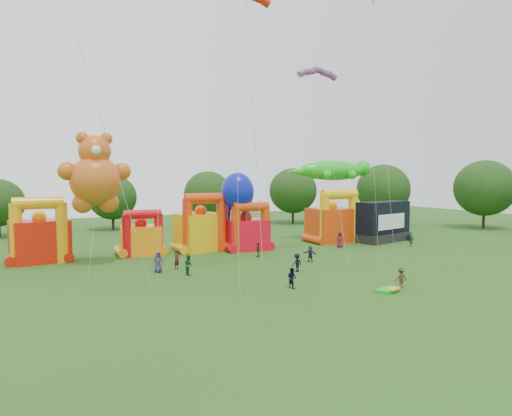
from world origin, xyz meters
name	(u,v)px	position (x,y,z in m)	size (l,w,h in m)	color
ground	(373,320)	(0.00, 0.00, 0.00)	(160.00, 160.00, 0.00)	#2A4D15
tree_ring	(354,218)	(-1.14, 0.59, 6.26)	(119.48, 121.54, 12.07)	#352314
bouncy_castle_0	(40,237)	(-18.60, 29.30, 2.54)	(6.03, 5.23, 6.70)	red
bouncy_castle_1	(141,237)	(-8.40, 29.32, 1.97)	(4.87, 4.12, 5.11)	orange
bouncy_castle_2	(201,229)	(-1.44, 29.17, 2.59)	(6.01, 5.25, 6.82)	#E1B30B
bouncy_castle_3	(247,232)	(3.64, 27.47, 2.20)	(5.07, 4.17, 5.76)	red
bouncy_castle_4	(333,222)	(16.65, 28.63, 2.66)	(5.82, 4.71, 7.06)	red
stage_trailer	(384,222)	(23.26, 26.40, 2.60)	(9.04, 5.34, 5.40)	black
teddy_bear_kite	(95,190)	(-13.63, 24.55, 7.42)	(6.81, 8.10, 13.12)	#CC5816
gecko_kite	(336,179)	(18.72, 31.15, 8.42)	(13.75, 9.12, 11.13)	#1CC41C
octopus_kite	(238,200)	(2.45, 27.48, 6.01)	(3.85, 4.12, 9.30)	#0B19AA
parafoil_kites	(142,122)	(-10.30, 17.86, 13.35)	(30.86, 12.28, 28.32)	red
diamond_kites	(287,102)	(1.59, 14.01, 15.30)	(21.73, 13.84, 35.58)	#CC3F09
folded_kite_bundle	(388,290)	(5.43, 4.95, 0.14)	(2.23, 1.65, 0.31)	green
spectator_0	(158,262)	(-8.82, 19.12, 0.97)	(0.94, 0.61, 1.93)	#2F2945
spectator_1	(177,259)	(-6.88, 19.97, 0.93)	(0.68, 0.45, 1.87)	#51171A
spectator_2	(189,265)	(-6.60, 17.03, 0.90)	(0.87, 0.68, 1.79)	#1D4828
spectator_3	(297,263)	(2.79, 14.15, 0.84)	(1.09, 0.63, 1.69)	black
spectator_4	(258,250)	(2.84, 22.64, 0.80)	(0.94, 0.39, 1.60)	#3A2C17
spectator_5	(310,254)	(6.48, 17.84, 0.81)	(1.50, 0.48, 1.62)	#2A263F
spectator_6	(340,240)	(14.65, 24.21, 0.97)	(0.95, 0.62, 1.95)	#581920
spectator_7	(411,240)	(23.31, 21.28, 0.83)	(0.61, 0.40, 1.67)	#1C4627
spectator_8	(292,278)	(-0.63, 9.02, 0.81)	(0.79, 0.61, 1.62)	black
spectator_9	(401,278)	(7.08, 5.38, 0.83)	(1.07, 0.62, 1.66)	#3F3019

